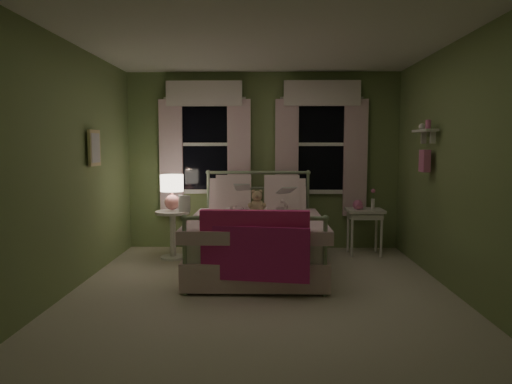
{
  "coord_description": "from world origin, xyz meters",
  "views": [
    {
      "loc": [
        0.04,
        -4.67,
        1.51
      ],
      "look_at": [
        -0.07,
        0.5,
        1.0
      ],
      "focal_mm": 32.0,
      "sensor_mm": 36.0,
      "label": 1
    }
  ],
  "objects_px": {
    "child_left": "(236,188)",
    "nightstand_left": "(173,228)",
    "bed": "(257,239)",
    "nightstand_right": "(365,216)",
    "teddy_bear": "(257,203)",
    "table_lamp": "(172,189)",
    "child_right": "(279,193)"
  },
  "relations": [
    {
      "from": "child_left",
      "to": "table_lamp",
      "type": "relative_size",
      "value": 1.71
    },
    {
      "from": "teddy_bear",
      "to": "table_lamp",
      "type": "distance_m",
      "value": 1.2
    },
    {
      "from": "nightstand_right",
      "to": "teddy_bear",
      "type": "bearing_deg",
      "value": -160.26
    },
    {
      "from": "bed",
      "to": "teddy_bear",
      "type": "distance_m",
      "value": 0.49
    },
    {
      "from": "bed",
      "to": "nightstand_right",
      "type": "distance_m",
      "value": 1.7
    },
    {
      "from": "nightstand_left",
      "to": "nightstand_right",
      "type": "relative_size",
      "value": 1.02
    },
    {
      "from": "nightstand_left",
      "to": "table_lamp",
      "type": "height_order",
      "value": "table_lamp"
    },
    {
      "from": "nightstand_left",
      "to": "table_lamp",
      "type": "bearing_deg",
      "value": -90.0
    },
    {
      "from": "bed",
      "to": "nightstand_left",
      "type": "xyz_separation_m",
      "value": [
        -1.15,
        0.55,
        0.03
      ]
    },
    {
      "from": "child_left",
      "to": "child_right",
      "type": "xyz_separation_m",
      "value": [
        0.56,
        0.0,
        -0.06
      ]
    },
    {
      "from": "bed",
      "to": "nightstand_left",
      "type": "height_order",
      "value": "bed"
    },
    {
      "from": "bed",
      "to": "nightstand_left",
      "type": "distance_m",
      "value": 1.27
    },
    {
      "from": "nightstand_right",
      "to": "table_lamp",
      "type": "bearing_deg",
      "value": -174.58
    },
    {
      "from": "bed",
      "to": "nightstand_right",
      "type": "height_order",
      "value": "bed"
    },
    {
      "from": "child_left",
      "to": "table_lamp",
      "type": "bearing_deg",
      "value": -21.83
    },
    {
      "from": "table_lamp",
      "to": "teddy_bear",
      "type": "bearing_deg",
      "value": -13.93
    },
    {
      "from": "nightstand_left",
      "to": "nightstand_right",
      "type": "bearing_deg",
      "value": 5.42
    },
    {
      "from": "child_right",
      "to": "teddy_bear",
      "type": "bearing_deg",
      "value": 31.66
    },
    {
      "from": "child_left",
      "to": "teddy_bear",
      "type": "relative_size",
      "value": 2.57
    },
    {
      "from": "teddy_bear",
      "to": "child_right",
      "type": "bearing_deg",
      "value": 29.5
    },
    {
      "from": "bed",
      "to": "child_right",
      "type": "relative_size",
      "value": 2.94
    },
    {
      "from": "nightstand_left",
      "to": "bed",
      "type": "bearing_deg",
      "value": -25.5
    },
    {
      "from": "table_lamp",
      "to": "nightstand_left",
      "type": "bearing_deg",
      "value": 90.0
    },
    {
      "from": "nightstand_left",
      "to": "nightstand_right",
      "type": "distance_m",
      "value": 2.66
    },
    {
      "from": "child_right",
      "to": "nightstand_right",
      "type": "distance_m",
      "value": 1.32
    },
    {
      "from": "child_left",
      "to": "nightstand_left",
      "type": "relative_size",
      "value": 1.25
    },
    {
      "from": "child_right",
      "to": "nightstand_left",
      "type": "distance_m",
      "value": 1.52
    },
    {
      "from": "teddy_bear",
      "to": "nightstand_right",
      "type": "bearing_deg",
      "value": 19.74
    },
    {
      "from": "bed",
      "to": "child_right",
      "type": "bearing_deg",
      "value": 56.4
    },
    {
      "from": "child_left",
      "to": "table_lamp",
      "type": "distance_m",
      "value": 0.88
    },
    {
      "from": "table_lamp",
      "to": "bed",
      "type": "bearing_deg",
      "value": -25.5
    },
    {
      "from": "bed",
      "to": "child_right",
      "type": "distance_m",
      "value": 0.73
    }
  ]
}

